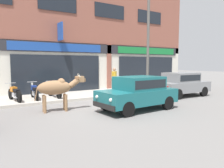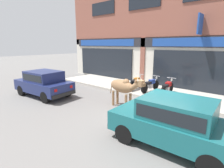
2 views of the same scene
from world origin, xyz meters
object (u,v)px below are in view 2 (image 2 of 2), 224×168
Objects in this scene: car_2 at (44,82)px; motorcycle_2 at (167,88)px; car_0 at (174,120)px; motorcycle_0 at (136,83)px; cow at (123,87)px; motorcycle_1 at (151,85)px.

car_2 is 7.00m from motorcycle_2.
car_0 is at bearing -0.99° from car_2.
car_0 is 5.11m from motorcycle_2.
car_2 is at bearing 179.01° from car_0.
motorcycle_0 is at bearing -177.74° from motorcycle_2.
car_2 is at bearing -140.31° from motorcycle_2.
motorcycle_1 is (-0.22, 3.01, -0.48)m from cow.
car_0 reaches higher than motorcycle_2.
car_2 is at bearing -127.16° from motorcycle_0.
car_2 reaches higher than motorcycle_2.
motorcycle_2 is at bearing 74.09° from cow.
cow is 4.78m from car_2.
car_0 is 2.04× the size of motorcycle_0.
motorcycle_2 is (0.85, 2.98, -0.48)m from cow.
car_0 is 5.68m from motorcycle_1.
motorcycle_1 is (0.99, 0.12, 0.00)m from motorcycle_0.
cow is at bearing -85.87° from motorcycle_1.
cow is at bearing 152.05° from car_0.
motorcycle_0 is 1.00× the size of motorcycle_1.
car_0 reaches higher than motorcycle_0.
motorcycle_2 is at bearing 39.69° from car_2.
motorcycle_1 and motorcycle_2 have the same top height.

